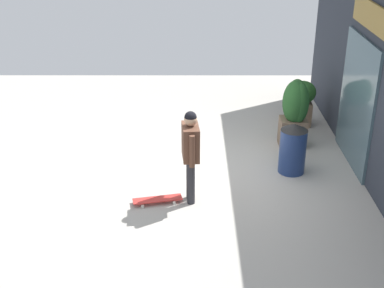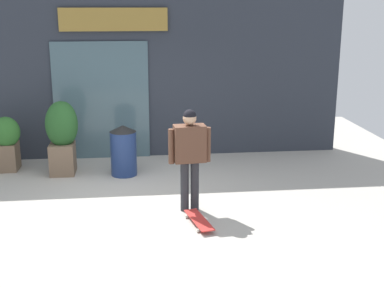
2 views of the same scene
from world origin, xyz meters
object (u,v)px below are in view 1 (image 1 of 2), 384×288
planter_box_left (295,110)px  trash_bin (293,148)px  skateboard (157,199)px  planter_box_right (300,98)px  skateboarder (191,148)px

planter_box_left → trash_bin: size_ratio=1.46×
skateboard → planter_box_right: 4.52m
planter_box_left → trash_bin: bearing=-11.0°
skateboarder → trash_bin: size_ratio=1.68×
skateboarder → planter_box_right: bearing=-131.1°
trash_bin → planter_box_left: bearing=169.0°
skateboarder → trash_bin: bearing=-155.7°
planter_box_right → skateboard: bearing=-41.2°
skateboard → planter_box_left: bearing=-151.7°
planter_box_right → trash_bin: bearing=-13.4°
planter_box_left → planter_box_right: planter_box_left is taller
trash_bin → planter_box_right: bearing=166.6°
skateboarder → planter_box_left: size_ratio=1.15×
planter_box_right → skateboarder: bearing=-36.1°
skateboard → planter_box_left: size_ratio=0.61×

